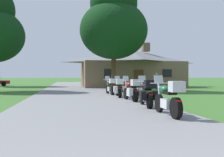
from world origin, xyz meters
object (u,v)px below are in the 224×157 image
at_px(motorcycle_green_farthest_in_row, 110,86).
at_px(motorcycle_red_third_in_row, 132,90).
at_px(tree_by_lodge_front, 114,22).
at_px(motorcycle_green_fourth_in_row, 119,88).
at_px(bystander_red_shirt_near_lodge, 157,80).
at_px(motorcycle_black_second_in_row, 147,94).
at_px(motorcycle_green_nearest_to_camera, 169,98).

bearing_deg(motorcycle_green_farthest_in_row, motorcycle_red_third_in_row, -90.61).
bearing_deg(motorcycle_red_third_in_row, tree_by_lodge_front, 79.56).
height_order(motorcycle_green_farthest_in_row, tree_by_lodge_front, tree_by_lodge_front).
relative_size(motorcycle_green_fourth_in_row, motorcycle_green_farthest_in_row, 1.00).
relative_size(motorcycle_red_third_in_row, bystander_red_shirt_near_lodge, 1.24).
relative_size(motorcycle_red_third_in_row, motorcycle_green_farthest_in_row, 1.00).
bearing_deg(motorcycle_green_farthest_in_row, tree_by_lodge_front, 73.37).
bearing_deg(motorcycle_black_second_in_row, motorcycle_green_farthest_in_row, 97.30).
height_order(motorcycle_red_third_in_row, bystander_red_shirt_near_lodge, bystander_red_shirt_near_lodge).
distance_m(motorcycle_green_fourth_in_row, motorcycle_green_farthest_in_row, 2.47).
distance_m(motorcycle_red_third_in_row, motorcycle_green_fourth_in_row, 2.46).
distance_m(motorcycle_green_fourth_in_row, tree_by_lodge_front, 10.28).
height_order(motorcycle_green_nearest_to_camera, motorcycle_green_fourth_in_row, same).
height_order(motorcycle_black_second_in_row, motorcycle_green_fourth_in_row, same).
distance_m(motorcycle_black_second_in_row, motorcycle_green_fourth_in_row, 5.09).
xyz_separation_m(motorcycle_green_fourth_in_row, motorcycle_green_farthest_in_row, (-0.11, 2.47, 0.01)).
distance_m(motorcycle_black_second_in_row, tree_by_lodge_front, 14.71).
height_order(motorcycle_black_second_in_row, motorcycle_green_farthest_in_row, same).
height_order(motorcycle_green_fourth_in_row, bystander_red_shirt_near_lodge, bystander_red_shirt_near_lodge).
xyz_separation_m(motorcycle_green_nearest_to_camera, motorcycle_green_farthest_in_row, (-0.15, 9.96, 0.00)).
relative_size(motorcycle_red_third_in_row, tree_by_lodge_front, 0.20).
xyz_separation_m(motorcycle_green_fourth_in_row, bystander_red_shirt_near_lodge, (5.91, 9.39, 0.34)).
bearing_deg(motorcycle_green_farthest_in_row, bystander_red_shirt_near_lodge, 45.17).
bearing_deg(motorcycle_green_nearest_to_camera, motorcycle_green_fourth_in_row, 91.21).
xyz_separation_m(motorcycle_black_second_in_row, bystander_red_shirt_near_lodge, (5.80, 14.47, 0.34)).
bearing_deg(tree_by_lodge_front, bystander_red_shirt_near_lodge, 12.32).
height_order(motorcycle_green_nearest_to_camera, motorcycle_black_second_in_row, same).
bearing_deg(motorcycle_black_second_in_row, motorcycle_red_third_in_row, 94.42).
height_order(motorcycle_black_second_in_row, bystander_red_shirt_near_lodge, bystander_red_shirt_near_lodge).
xyz_separation_m(motorcycle_red_third_in_row, bystander_red_shirt_near_lodge, (5.75, 11.84, 0.34)).
bearing_deg(tree_by_lodge_front, motorcycle_red_third_in_row, -95.64).
xyz_separation_m(motorcycle_red_third_in_row, motorcycle_green_fourth_in_row, (-0.17, 2.45, 0.00)).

